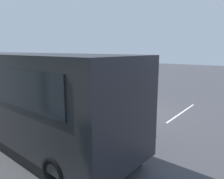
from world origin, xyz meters
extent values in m
plane|color=#424247|center=(0.00, 0.00, 0.00)|extent=(80.00, 80.00, 0.00)
cube|color=#26262B|center=(0.74, 5.44, 1.85)|extent=(9.18, 3.01, 2.80)
cube|color=black|center=(0.67, 4.17, 2.41)|extent=(7.59, 0.47, 1.01)
cube|color=red|center=(0.67, 4.17, 1.29)|extent=(7.95, 0.48, 0.28)
cube|color=black|center=(0.74, 5.44, 0.23)|extent=(8.44, 2.77, 0.45)
torus|color=black|center=(3.84, 4.13, 0.50)|extent=(1.02, 0.38, 1.00)
torus|color=black|center=(-2.48, 4.49, 0.50)|extent=(1.02, 0.38, 1.00)
torus|color=black|center=(-2.35, 6.74, 0.50)|extent=(1.02, 0.38, 1.00)
cylinder|color=black|center=(-0.86, 2.50, 0.48)|extent=(0.14, 0.14, 0.78)
cube|color=black|center=(-0.86, 2.46, 0.05)|extent=(0.15, 0.27, 0.10)
cylinder|color=black|center=(-1.01, 2.53, 0.48)|extent=(0.14, 0.14, 0.78)
cube|color=black|center=(-1.02, 2.49, 0.05)|extent=(0.15, 0.27, 0.10)
cube|color=maroon|center=(-0.94, 2.52, 1.19)|extent=(0.42, 0.34, 0.65)
cylinder|color=maroon|center=(-0.70, 2.47, 1.21)|extent=(0.10, 0.10, 0.62)
sphere|color=tan|center=(-0.70, 2.47, 0.90)|extent=(0.10, 0.10, 0.09)
cylinder|color=maroon|center=(-1.17, 2.56, 1.21)|extent=(0.10, 0.10, 0.62)
sphere|color=tan|center=(-1.17, 2.56, 0.90)|extent=(0.10, 0.10, 0.09)
sphere|color=tan|center=(-0.94, 2.52, 1.65)|extent=(0.27, 0.27, 0.23)
cylinder|color=#473823|center=(-0.04, 2.60, 0.46)|extent=(0.14, 0.14, 0.75)
cube|color=black|center=(-0.03, 2.56, 0.05)|extent=(0.14, 0.27, 0.10)
cylinder|color=#473823|center=(-0.20, 2.58, 0.46)|extent=(0.14, 0.14, 0.75)
cube|color=black|center=(-0.19, 2.54, 0.05)|extent=(0.14, 0.27, 0.10)
cube|color=#3F594C|center=(-0.12, 2.59, 1.15)|extent=(0.42, 0.34, 0.63)
cylinder|color=#3F594C|center=(0.12, 2.63, 1.17)|extent=(0.10, 0.10, 0.60)
sphere|color=tan|center=(0.12, 2.63, 0.87)|extent=(0.10, 0.10, 0.09)
cylinder|color=#3F594C|center=(-0.35, 2.55, 1.17)|extent=(0.10, 0.10, 0.60)
sphere|color=tan|center=(-0.35, 2.55, 0.87)|extent=(0.10, 0.10, 0.09)
sphere|color=tan|center=(-0.12, 2.59, 1.60)|extent=(0.26, 0.26, 0.23)
cylinder|color=black|center=(1.01, 2.27, 0.45)|extent=(0.13, 0.13, 0.73)
cube|color=black|center=(1.01, 2.23, 0.05)|extent=(0.12, 0.27, 0.10)
cylinder|color=black|center=(0.85, 2.28, 0.45)|extent=(0.13, 0.13, 0.73)
cube|color=black|center=(0.85, 2.24, 0.05)|extent=(0.12, 0.27, 0.10)
cube|color=navy|center=(0.93, 2.28, 1.12)|extent=(0.40, 0.30, 0.61)
cylinder|color=navy|center=(1.17, 2.26, 1.13)|extent=(0.10, 0.10, 0.58)
sphere|color=tan|center=(1.17, 2.26, 0.84)|extent=(0.10, 0.10, 0.09)
cylinder|color=navy|center=(0.69, 2.29, 1.13)|extent=(0.10, 0.10, 0.58)
sphere|color=tan|center=(0.69, 2.29, 0.84)|extent=(0.10, 0.10, 0.09)
sphere|color=tan|center=(0.93, 2.28, 1.55)|extent=(0.23, 0.23, 0.22)
cylinder|color=#473823|center=(1.84, 2.59, 0.45)|extent=(0.13, 0.13, 0.74)
cube|color=black|center=(1.83, 2.55, 0.05)|extent=(0.12, 0.27, 0.10)
cylinder|color=#473823|center=(1.68, 2.60, 0.45)|extent=(0.13, 0.13, 0.74)
cube|color=black|center=(1.67, 2.56, 0.05)|extent=(0.12, 0.27, 0.10)
cube|color=black|center=(1.76, 2.59, 1.14)|extent=(0.40, 0.31, 0.62)
cylinder|color=black|center=(2.00, 2.57, 1.15)|extent=(0.10, 0.10, 0.59)
sphere|color=tan|center=(2.00, 2.57, 0.86)|extent=(0.10, 0.10, 0.09)
cylinder|color=black|center=(1.52, 2.62, 1.15)|extent=(0.10, 0.10, 0.59)
sphere|color=tan|center=(1.52, 2.62, 0.86)|extent=(0.10, 0.10, 0.09)
sphere|color=tan|center=(1.76, 2.59, 1.58)|extent=(0.24, 0.24, 0.22)
cylinder|color=black|center=(2.65, 2.49, 0.48)|extent=(0.12, 0.12, 0.78)
cube|color=black|center=(2.65, 2.45, 0.05)|extent=(0.11, 0.26, 0.10)
cylinder|color=black|center=(2.49, 2.48, 0.48)|extent=(0.12, 0.12, 0.78)
cube|color=black|center=(2.49, 2.44, 0.05)|extent=(0.11, 0.26, 0.10)
cube|color=black|center=(2.57, 2.48, 1.19)|extent=(0.39, 0.29, 0.65)
cylinder|color=black|center=(2.81, 2.49, 1.21)|extent=(0.09, 0.09, 0.62)
sphere|color=tan|center=(2.81, 2.49, 0.90)|extent=(0.09, 0.09, 0.09)
cylinder|color=black|center=(2.33, 2.48, 1.21)|extent=(0.09, 0.09, 0.62)
sphere|color=tan|center=(2.33, 2.48, 0.90)|extent=(0.09, 0.09, 0.09)
sphere|color=tan|center=(2.57, 2.48, 1.66)|extent=(0.24, 0.24, 0.24)
torus|color=black|center=(2.48, 3.28, 0.30)|extent=(0.60, 0.15, 0.60)
cylinder|color=silver|center=(2.48, 3.28, 0.30)|extent=(0.12, 0.10, 0.12)
torus|color=black|center=(1.03, 3.25, 0.30)|extent=(0.60, 0.15, 0.60)
cylinder|color=silver|center=(1.03, 3.25, 0.30)|extent=(0.12, 0.12, 0.12)
cylinder|color=silver|center=(2.43, 3.28, 0.65)|extent=(0.32, 0.06, 0.67)
cube|color=black|center=(1.83, 3.27, 0.63)|extent=(0.85, 0.30, 0.36)
cube|color=black|center=(1.35, 3.25, 0.68)|extent=(0.53, 0.23, 0.20)
cylinder|color=silver|center=(1.46, 3.40, 0.42)|extent=(0.45, 0.09, 0.08)
cylinder|color=black|center=(2.38, 3.28, 0.95)|extent=(0.05, 0.58, 0.04)
torus|color=black|center=(1.50, -3.14, 0.30)|extent=(0.61, 0.34, 0.60)
cylinder|color=silver|center=(1.50, -3.14, 0.30)|extent=(0.15, 0.14, 0.12)
torus|color=black|center=(2.45, -2.77, 1.32)|extent=(0.84, 0.43, 0.85)
cylinder|color=silver|center=(2.45, -2.77, 1.32)|extent=(0.16, 0.16, 0.12)
cylinder|color=silver|center=(1.30, -3.22, 0.58)|extent=(0.64, 0.29, 0.33)
cube|color=red|center=(1.71, -3.06, 0.99)|extent=(0.89, 0.57, 0.85)
cube|color=black|center=(1.99, -2.95, 1.37)|extent=(0.55, 0.39, 0.51)
cylinder|color=silver|center=(2.14, -3.04, 1.10)|extent=(0.38, 0.21, 0.37)
cylinder|color=black|center=(1.14, -3.29, 0.83)|extent=(0.25, 0.55, 0.04)
cube|color=black|center=(1.57, -3.12, 1.25)|extent=(0.58, 0.50, 0.54)
sphere|color=red|center=(1.18, -3.27, 1.09)|extent=(0.34, 0.34, 0.26)
cylinder|color=black|center=(1.31, -3.02, 1.05)|extent=(0.46, 0.25, 0.17)
cylinder|color=black|center=(1.83, -2.82, 1.15)|extent=(0.37, 0.22, 0.35)
cylinder|color=black|center=(1.44, -3.36, 1.05)|extent=(0.46, 0.25, 0.17)
cylinder|color=black|center=(1.96, -3.16, 1.15)|extent=(0.37, 0.22, 0.35)
cube|color=orange|center=(0.24, -1.72, 0.01)|extent=(0.34, 0.34, 0.03)
cone|color=orange|center=(0.24, -1.72, 0.33)|extent=(0.26, 0.26, 0.60)
cylinder|color=white|center=(0.24, -1.72, 0.30)|extent=(0.19, 0.19, 0.07)
cube|color=white|center=(-2.62, -1.54, 0.00)|extent=(0.13, 4.24, 0.01)
cube|color=white|center=(0.26, -1.54, 0.00)|extent=(0.13, 4.69, 0.01)
cube|color=white|center=(3.14, -1.54, 0.00)|extent=(0.13, 4.21, 0.01)
cube|color=white|center=(6.01, -1.54, 0.00)|extent=(0.13, 4.95, 0.01)
camera|label=1|loc=(-6.18, 9.64, 3.39)|focal=33.79mm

